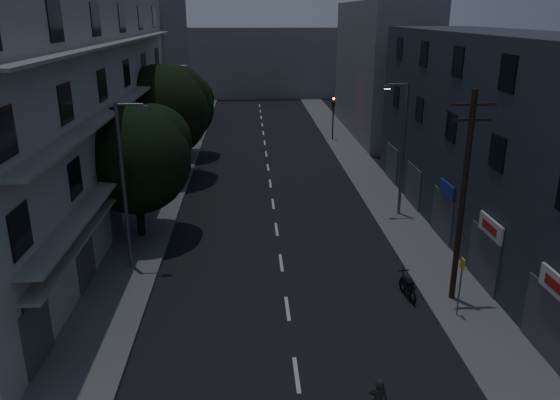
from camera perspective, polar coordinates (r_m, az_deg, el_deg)
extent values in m
plane|color=black|center=(40.69, -1.05, 1.93)|extent=(160.00, 160.00, 0.00)
cube|color=#565659|center=(41.08, -11.57, 1.82)|extent=(3.00, 90.00, 0.15)
cube|color=#565659|center=(41.62, 9.33, 2.18)|extent=(3.00, 90.00, 0.15)
cube|color=beige|center=(19.89, 1.74, -17.77)|extent=(0.15, 2.00, 0.01)
cube|color=beige|center=(23.64, 0.78, -11.25)|extent=(0.15, 2.00, 0.01)
cube|color=beige|center=(27.61, 0.12, -6.56)|extent=(0.15, 2.00, 0.01)
cube|color=beige|center=(31.73, -0.36, -3.07)|extent=(0.15, 2.00, 0.01)
cube|color=beige|center=(35.94, -0.73, -0.39)|extent=(0.15, 2.00, 0.01)
cube|color=beige|center=(40.21, -1.02, 1.73)|extent=(0.15, 2.00, 0.01)
cube|color=beige|center=(44.52, -1.26, 3.44)|extent=(0.15, 2.00, 0.01)
cube|color=beige|center=(48.87, -1.45, 4.84)|extent=(0.15, 2.00, 0.01)
cube|color=beige|center=(53.25, -1.62, 6.02)|extent=(0.15, 2.00, 0.01)
cube|color=beige|center=(57.64, -1.76, 7.02)|extent=(0.15, 2.00, 0.01)
cube|color=beige|center=(62.05, -1.88, 7.87)|extent=(0.15, 2.00, 0.01)
cube|color=beige|center=(66.47, -1.98, 8.61)|extent=(0.15, 2.00, 0.01)
cube|color=beige|center=(70.90, -2.07, 9.26)|extent=(0.15, 2.00, 0.01)
cube|color=beige|center=(75.34, -2.15, 9.83)|extent=(0.15, 2.00, 0.01)
cube|color=#A7A7A2|center=(33.92, -21.60, 9.33)|extent=(6.00, 36.00, 14.00)
cube|color=black|center=(20.95, -24.26, -11.08)|extent=(0.06, 1.60, 1.60)
cube|color=black|center=(26.03, -19.81, -4.59)|extent=(0.06, 1.60, 1.60)
cube|color=black|center=(31.43, -16.90, -0.26)|extent=(0.06, 1.60, 1.60)
cube|color=black|center=(37.02, -14.86, 2.79)|extent=(0.06, 1.60, 1.60)
cube|color=black|center=(42.72, -13.35, 5.03)|extent=(0.06, 1.60, 1.60)
cube|color=black|center=(48.50, -12.19, 6.73)|extent=(0.06, 1.60, 1.60)
cube|color=black|center=(19.64, -25.51, -2.92)|extent=(0.06, 1.60, 1.60)
cube|color=black|center=(24.99, -20.62, 2.16)|extent=(0.06, 1.60, 1.60)
cube|color=black|center=(30.58, -17.47, 5.41)|extent=(0.06, 1.60, 1.60)
cube|color=black|center=(36.30, -15.28, 7.64)|extent=(0.06, 1.60, 1.60)
cube|color=black|center=(42.10, -13.68, 9.25)|extent=(0.06, 1.60, 1.60)
cube|color=black|center=(47.95, -12.46, 10.47)|extent=(0.06, 1.60, 1.60)
cube|color=black|center=(18.80, -26.88, 6.19)|extent=(0.06, 1.60, 1.60)
cube|color=black|center=(24.33, -21.49, 9.39)|extent=(0.06, 1.60, 1.60)
cube|color=black|center=(30.04, -18.07, 11.35)|extent=(0.06, 1.60, 1.60)
cube|color=black|center=(35.85, -15.73, 12.66)|extent=(0.06, 1.60, 1.60)
cube|color=black|center=(41.71, -14.03, 13.58)|extent=(0.06, 1.60, 1.60)
cube|color=black|center=(47.60, -12.74, 14.28)|extent=(0.06, 1.60, 1.60)
cube|color=black|center=(24.08, -22.43, 16.89)|extent=(0.06, 1.60, 1.60)
cube|color=black|center=(29.84, -18.72, 17.43)|extent=(0.06, 1.60, 1.60)
cube|color=black|center=(35.68, -16.20, 17.76)|extent=(0.06, 1.60, 1.60)
cube|color=black|center=(41.56, -14.39, 17.97)|extent=(0.06, 1.60, 1.60)
cube|color=black|center=(47.48, -13.03, 18.12)|extent=(0.06, 1.60, 1.60)
cube|color=gray|center=(33.58, -15.30, 4.66)|extent=(1.00, 32.40, 0.12)
cube|color=gray|center=(32.98, -15.78, 10.05)|extent=(1.00, 32.40, 0.12)
cube|color=gray|center=(32.68, -16.29, 15.59)|extent=(1.00, 32.40, 0.12)
cube|color=gray|center=(33.83, -15.33, 3.18)|extent=(0.80, 32.40, 0.12)
cube|color=#424247|center=(21.24, -24.02, -12.50)|extent=(0.06, 2.40, 2.40)
cube|color=#424247|center=(26.26, -19.64, -5.80)|extent=(0.06, 2.40, 2.40)
cube|color=#424247|center=(31.62, -16.78, -1.29)|extent=(0.06, 2.40, 2.40)
cube|color=#424247|center=(37.18, -14.77, 1.90)|extent=(0.06, 2.40, 2.40)
cube|color=#424247|center=(42.86, -13.28, 4.25)|extent=(0.06, 2.40, 2.40)
cube|color=#424247|center=(48.62, -12.13, 6.04)|extent=(0.06, 2.40, 2.40)
cube|color=#2A3039|center=(31.63, 22.16, 5.87)|extent=(6.00, 28.00, 11.00)
cube|color=black|center=(24.89, 21.75, 4.59)|extent=(0.06, 1.40, 1.50)
cube|color=black|center=(29.84, 17.45, 7.27)|extent=(0.06, 1.40, 1.50)
cube|color=black|center=(34.96, 14.36, 9.14)|extent=(0.06, 1.40, 1.50)
cube|color=black|center=(40.18, 12.05, 10.52)|extent=(0.06, 1.40, 1.50)
cube|color=black|center=(24.37, 22.70, 12.12)|extent=(0.06, 1.40, 1.50)
cube|color=black|center=(29.40, 18.10, 13.56)|extent=(0.06, 1.40, 1.50)
cube|color=black|center=(34.58, 14.82, 14.53)|extent=(0.06, 1.40, 1.50)
cube|color=black|center=(39.85, 12.38, 15.21)|extent=(0.06, 1.40, 1.50)
cube|color=#424247|center=(22.09, 26.05, -11.55)|extent=(0.06, 3.00, 2.60)
cube|color=#424247|center=(26.42, 20.45, -5.74)|extent=(0.06, 3.00, 2.60)
cube|color=#424247|center=(31.13, 16.56, -1.58)|extent=(0.06, 3.00, 2.60)
cube|color=#424247|center=(36.06, 13.72, 1.46)|extent=(0.06, 3.00, 2.60)
cube|color=#424247|center=(41.14, 11.57, 3.76)|extent=(0.06, 3.00, 2.60)
cube|color=silver|center=(20.91, 27.19, -8.18)|extent=(0.12, 2.40, 0.80)
cube|color=#B21414|center=(20.87, 27.00, -8.20)|extent=(0.02, 1.60, 0.36)
cube|color=silver|center=(25.35, 21.17, -2.71)|extent=(0.12, 2.20, 0.80)
cube|color=#B21414|center=(25.31, 21.01, -2.71)|extent=(0.02, 1.40, 0.36)
cube|color=navy|center=(30.13, 17.04, 1.11)|extent=(0.12, 2.00, 0.70)
cube|color=slate|center=(62.89, -13.37, 14.89)|extent=(6.00, 20.00, 16.00)
cube|color=slate|center=(57.74, 10.51, 13.26)|extent=(6.00, 20.00, 13.00)
cube|color=slate|center=(84.18, -2.34, 14.21)|extent=(24.00, 8.00, 10.00)
cylinder|color=black|center=(30.92, -14.51, -0.10)|extent=(0.44, 0.44, 3.96)
sphere|color=black|center=(30.25, -14.87, 4.16)|extent=(5.94, 5.94, 5.94)
sphere|color=black|center=(30.63, -13.09, 5.91)|extent=(4.16, 4.16, 4.16)
sphere|color=black|center=(29.74, -16.56, 4.65)|extent=(3.86, 3.86, 3.86)
cylinder|color=black|center=(41.55, -11.97, 5.32)|extent=(0.44, 0.44, 4.51)
sphere|color=black|center=(41.02, -12.23, 9.00)|extent=(6.80, 6.80, 6.80)
sphere|color=black|center=(41.58, -10.73, 10.41)|extent=(4.76, 4.76, 4.76)
sphere|color=black|center=(40.41, -13.63, 9.49)|extent=(4.42, 4.42, 4.42)
cylinder|color=black|center=(48.19, -10.11, 6.80)|extent=(0.44, 0.44, 3.71)
sphere|color=black|center=(47.78, -10.27, 9.41)|extent=(5.55, 5.55, 5.55)
sphere|color=black|center=(48.27, -9.22, 10.39)|extent=(3.88, 3.88, 3.88)
sphere|color=black|center=(47.26, -11.22, 9.76)|extent=(3.60, 3.60, 3.60)
cylinder|color=black|center=(53.99, 5.54, 8.01)|extent=(0.12, 0.12, 3.20)
cube|color=black|center=(53.65, 5.61, 10.16)|extent=(0.28, 0.22, 0.90)
sphere|color=#FF0C05|center=(53.45, 5.65, 10.49)|extent=(0.22, 0.22, 0.22)
sphere|color=#3F330C|center=(53.50, 5.64, 10.17)|extent=(0.22, 0.22, 0.22)
sphere|color=black|center=(53.54, 5.63, 9.85)|extent=(0.22, 0.22, 0.22)
cylinder|color=black|center=(54.24, -8.42, 7.95)|extent=(0.12, 0.12, 3.20)
cube|color=black|center=(53.89, -8.53, 10.09)|extent=(0.28, 0.22, 0.90)
sphere|color=black|center=(53.70, -8.56, 10.41)|extent=(0.22, 0.22, 0.22)
sphere|color=#3F330C|center=(53.74, -8.54, 10.09)|extent=(0.22, 0.22, 0.22)
sphere|color=#0CFF26|center=(53.79, -8.53, 9.78)|extent=(0.22, 0.22, 0.22)
cylinder|color=slate|center=(26.54, -16.00, 1.22)|extent=(0.18, 0.18, 8.00)
cylinder|color=slate|center=(25.55, -15.47, 9.61)|extent=(1.20, 0.10, 0.10)
cube|color=slate|center=(25.45, -14.10, 9.35)|extent=(0.45, 0.25, 0.18)
cube|color=#4C4C4C|center=(25.47, -14.08, 9.13)|extent=(0.35, 0.18, 0.04)
cylinder|color=#5B5B62|center=(33.44, 12.74, 5.07)|extent=(0.18, 0.18, 8.00)
cylinder|color=#5B5B62|center=(32.60, 12.20, 11.75)|extent=(1.20, 0.10, 0.10)
cube|color=#5B5B62|center=(32.46, 11.14, 11.52)|extent=(0.45, 0.25, 0.18)
cube|color=#FFD88C|center=(32.47, 11.13, 11.35)|extent=(0.35, 0.18, 0.04)
cylinder|color=#5C5E64|center=(44.65, -11.00, 8.60)|extent=(0.18, 0.18, 8.00)
cylinder|color=#5C5E64|center=(44.07, -10.52, 13.62)|extent=(1.20, 0.10, 0.10)
cube|color=#5C5E64|center=(44.01, -9.72, 13.46)|extent=(0.45, 0.25, 0.18)
cube|color=#4C4C4C|center=(44.02, -9.71, 13.33)|extent=(0.35, 0.18, 0.04)
cylinder|color=black|center=(23.55, 18.54, 0.01)|extent=(0.24, 0.24, 9.00)
cube|color=black|center=(22.66, 19.58, 9.38)|extent=(1.80, 0.10, 0.10)
cube|color=black|center=(22.76, 19.41, 7.89)|extent=(1.50, 0.10, 0.10)
cylinder|color=#595B60|center=(23.45, 18.28, -8.68)|extent=(0.06, 0.06, 2.50)
cube|color=yellow|center=(23.00, 18.55, -6.36)|extent=(0.05, 0.35, 0.45)
torus|color=black|center=(24.57, 13.67, -9.85)|extent=(0.18, 0.68, 0.67)
torus|color=black|center=(25.48, 12.68, -8.67)|extent=(0.18, 0.68, 0.67)
cube|color=black|center=(24.89, 13.22, -8.64)|extent=(0.35, 1.06, 0.33)
cube|color=black|center=(24.66, 13.39, -8.28)|extent=(0.33, 0.45, 0.09)
cylinder|color=black|center=(25.26, 12.79, -7.86)|extent=(0.10, 0.41, 0.79)
cube|color=black|center=(25.21, 12.76, -7.19)|extent=(0.52, 0.10, 0.04)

